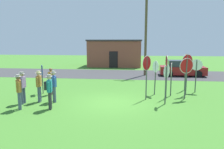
{
  "coord_description": "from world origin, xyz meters",
  "views": [
    {
      "loc": [
        1.26,
        -11.12,
        3.31
      ],
      "look_at": [
        -0.21,
        1.72,
        1.3
      ],
      "focal_mm": 33.85,
      "sensor_mm": 36.0,
      "label": 1
    }
  ],
  "objects_px": {
    "person_in_blue": "(22,85)",
    "stop_sign_low_front": "(147,69)",
    "stop_sign_far_back": "(186,71)",
    "info_panel_leftmost": "(42,74)",
    "stop_sign_center_cluster": "(171,73)",
    "stop_sign_rear_left": "(196,70)",
    "stop_sign_leaning_left": "(166,72)",
    "person_in_teal": "(19,90)",
    "utility_pole": "(146,31)",
    "stop_sign_nearest": "(167,75)",
    "person_near_signs": "(39,85)",
    "stop_sign_leaning_right": "(155,72)",
    "stop_sign_tallest": "(186,65)",
    "parked_car_on_street": "(182,69)",
    "person_in_dark_shirt": "(49,89)",
    "person_with_sunhat": "(51,80)",
    "stop_sign_rear_right": "(187,67)",
    "person_holding_notes": "(54,85)"
  },
  "relations": [
    {
      "from": "utility_pole",
      "to": "person_in_dark_shirt",
      "type": "height_order",
      "value": "utility_pole"
    },
    {
      "from": "parked_car_on_street",
      "to": "stop_sign_leaning_right",
      "type": "height_order",
      "value": "stop_sign_leaning_right"
    },
    {
      "from": "parked_car_on_street",
      "to": "stop_sign_low_front",
      "type": "distance_m",
      "value": 10.06
    },
    {
      "from": "stop_sign_tallest",
      "to": "stop_sign_leaning_left",
      "type": "height_order",
      "value": "stop_sign_leaning_left"
    },
    {
      "from": "stop_sign_tallest",
      "to": "stop_sign_rear_left",
      "type": "height_order",
      "value": "stop_sign_tallest"
    },
    {
      "from": "stop_sign_far_back",
      "to": "info_panel_leftmost",
      "type": "xyz_separation_m",
      "value": [
        -8.8,
        0.26,
        -0.39
      ]
    },
    {
      "from": "stop_sign_center_cluster",
      "to": "info_panel_leftmost",
      "type": "relative_size",
      "value": 1.13
    },
    {
      "from": "stop_sign_far_back",
      "to": "person_in_teal",
      "type": "xyz_separation_m",
      "value": [
        -8.56,
        -2.91,
        -0.68
      ]
    },
    {
      "from": "person_with_sunhat",
      "to": "stop_sign_leaning_right",
      "type": "bearing_deg",
      "value": 6.55
    },
    {
      "from": "stop_sign_center_cluster",
      "to": "person_in_teal",
      "type": "xyz_separation_m",
      "value": [
        -7.83,
        -3.53,
        -0.43
      ]
    },
    {
      "from": "stop_sign_center_cluster",
      "to": "stop_sign_low_front",
      "type": "xyz_separation_m",
      "value": [
        -1.54,
        -0.99,
        0.35
      ]
    },
    {
      "from": "stop_sign_leaning_right",
      "to": "stop_sign_tallest",
      "type": "bearing_deg",
      "value": 35.02
    },
    {
      "from": "stop_sign_rear_right",
      "to": "person_with_sunhat",
      "type": "height_order",
      "value": "stop_sign_rear_right"
    },
    {
      "from": "stop_sign_center_cluster",
      "to": "person_in_dark_shirt",
      "type": "xyz_separation_m",
      "value": [
        -6.36,
        -3.35,
        -0.41
      ]
    },
    {
      "from": "stop_sign_center_cluster",
      "to": "stop_sign_rear_left",
      "type": "bearing_deg",
      "value": 33.82
    },
    {
      "from": "stop_sign_center_cluster",
      "to": "person_in_dark_shirt",
      "type": "height_order",
      "value": "stop_sign_center_cluster"
    },
    {
      "from": "utility_pole",
      "to": "info_panel_leftmost",
      "type": "relative_size",
      "value": 4.51
    },
    {
      "from": "stop_sign_rear_left",
      "to": "utility_pole",
      "type": "bearing_deg",
      "value": 113.86
    },
    {
      "from": "stop_sign_nearest",
      "to": "person_holding_notes",
      "type": "relative_size",
      "value": 1.17
    },
    {
      "from": "stop_sign_center_cluster",
      "to": "stop_sign_leaning_left",
      "type": "distance_m",
      "value": 1.92
    },
    {
      "from": "stop_sign_far_back",
      "to": "person_in_blue",
      "type": "height_order",
      "value": "stop_sign_far_back"
    },
    {
      "from": "stop_sign_nearest",
      "to": "person_in_blue",
      "type": "distance_m",
      "value": 8.04
    },
    {
      "from": "stop_sign_leaning_right",
      "to": "stop_sign_center_cluster",
      "type": "relative_size",
      "value": 1.03
    },
    {
      "from": "stop_sign_tallest",
      "to": "stop_sign_leaning_left",
      "type": "distance_m",
      "value": 3.99
    },
    {
      "from": "stop_sign_tallest",
      "to": "stop_sign_nearest",
      "type": "bearing_deg",
      "value": -123.49
    },
    {
      "from": "stop_sign_leaning_left",
      "to": "person_in_teal",
      "type": "height_order",
      "value": "stop_sign_leaning_left"
    },
    {
      "from": "utility_pole",
      "to": "stop_sign_rear_right",
      "type": "xyz_separation_m",
      "value": [
        2.24,
        -7.71,
        -2.55
      ]
    },
    {
      "from": "person_in_dark_shirt",
      "to": "parked_car_on_street",
      "type": "bearing_deg",
      "value": 53.09
    },
    {
      "from": "stop_sign_tallest",
      "to": "stop_sign_nearest",
      "type": "distance_m",
      "value": 2.93
    },
    {
      "from": "person_in_blue",
      "to": "stop_sign_low_front",
      "type": "bearing_deg",
      "value": 13.77
    },
    {
      "from": "stop_sign_rear_right",
      "to": "stop_sign_low_front",
      "type": "bearing_deg",
      "value": -152.28
    },
    {
      "from": "stop_sign_leaning_right",
      "to": "person_in_blue",
      "type": "bearing_deg",
      "value": -158.5
    },
    {
      "from": "stop_sign_center_cluster",
      "to": "stop_sign_leaning_left",
      "type": "bearing_deg",
      "value": -107.4
    },
    {
      "from": "person_in_dark_shirt",
      "to": "stop_sign_tallest",
      "type": "bearing_deg",
      "value": 33.92
    },
    {
      "from": "stop_sign_far_back",
      "to": "stop_sign_low_front",
      "type": "distance_m",
      "value": 2.3
    },
    {
      "from": "stop_sign_low_front",
      "to": "person_in_blue",
      "type": "xyz_separation_m",
      "value": [
        -6.63,
        -1.63,
        -0.76
      ]
    },
    {
      "from": "stop_sign_leaning_right",
      "to": "person_in_teal",
      "type": "xyz_separation_m",
      "value": [
        -6.9,
        -3.77,
        -0.47
      ]
    },
    {
      "from": "stop_sign_leaning_left",
      "to": "person_in_teal",
      "type": "xyz_separation_m",
      "value": [
        -7.26,
        -1.72,
        -0.74
      ]
    },
    {
      "from": "stop_sign_far_back",
      "to": "stop_sign_nearest",
      "type": "relative_size",
      "value": 1.18
    },
    {
      "from": "parked_car_on_street",
      "to": "stop_sign_leaning_left",
      "type": "distance_m",
      "value": 10.51
    },
    {
      "from": "person_near_signs",
      "to": "stop_sign_leaning_right",
      "type": "bearing_deg",
      "value": 20.46
    },
    {
      "from": "utility_pole",
      "to": "stop_sign_far_back",
      "type": "height_order",
      "value": "utility_pole"
    },
    {
      "from": "stop_sign_far_back",
      "to": "info_panel_leftmost",
      "type": "relative_size",
      "value": 1.31
    },
    {
      "from": "stop_sign_far_back",
      "to": "stop_sign_nearest",
      "type": "distance_m",
      "value": 1.14
    },
    {
      "from": "stop_sign_tallest",
      "to": "stop_sign_low_front",
      "type": "xyz_separation_m",
      "value": [
        -2.77,
        -2.74,
        0.02
      ]
    },
    {
      "from": "person_near_signs",
      "to": "person_holding_notes",
      "type": "xyz_separation_m",
      "value": [
        0.82,
        0.08,
        0.0
      ]
    },
    {
      "from": "stop_sign_leaning_left",
      "to": "person_near_signs",
      "type": "relative_size",
      "value": 1.5
    },
    {
      "from": "stop_sign_nearest",
      "to": "person_near_signs",
      "type": "xyz_separation_m",
      "value": [
        -7.05,
        -1.51,
        -0.41
      ]
    },
    {
      "from": "stop_sign_tallest",
      "to": "stop_sign_leaning_right",
      "type": "relative_size",
      "value": 1.17
    },
    {
      "from": "parked_car_on_street",
      "to": "stop_sign_far_back",
      "type": "bearing_deg",
      "value": -100.31
    }
  ]
}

